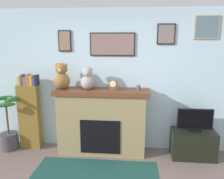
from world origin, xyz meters
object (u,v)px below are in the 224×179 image
bookshelf (29,114)px  teddy_bear_tan (88,79)px  fireplace (102,121)px  television (195,120)px  potted_plant (9,129)px  tv_stand (193,144)px  mantel_clock (113,85)px  candle_jar (138,88)px  teddy_bear_grey (62,77)px

bookshelf → teddy_bear_tan: size_ratio=3.62×
fireplace → television: (1.63, -0.07, 0.09)m
television → teddy_bear_tan: 1.99m
bookshelf → potted_plant: size_ratio=1.38×
teddy_bear_tan → tv_stand: bearing=-1.6°
mantel_clock → potted_plant: bearing=-178.5°
teddy_bear_tan → fireplace: bearing=4.3°
tv_stand → television: bearing=-90.0°
potted_plant → bookshelf: bearing=14.5°
fireplace → candle_jar: size_ratio=17.78×
fireplace → television: 1.63m
tv_stand → teddy_bear_tan: teddy_bear_tan is taller
potted_plant → candle_jar: bearing=1.2°
bookshelf → potted_plant: bearing=-165.5°
television → teddy_bear_grey: size_ratio=1.30×
potted_plant → teddy_bear_grey: bearing=2.8°
fireplace → tv_stand: (1.63, -0.07, -0.35)m
potted_plant → tv_stand: 3.40m
tv_stand → teddy_bear_grey: size_ratio=1.60×
potted_plant → tv_stand: bearing=0.0°
fireplace → candle_jar: 0.91m
potted_plant → teddy_bear_grey: teddy_bear_grey is taller
tv_stand → candle_jar: 1.39m
candle_jar → teddy_bear_tan: size_ratio=0.24×
potted_plant → candle_jar: 2.56m
tv_stand → potted_plant: bearing=-180.0°
fireplace → teddy_bear_tan: (-0.24, -0.02, 0.77)m
potted_plant → mantel_clock: (1.98, 0.05, 0.88)m
mantel_clock → teddy_bear_grey: size_ratio=0.38×
fireplace → television: size_ratio=2.78×
potted_plant → mantel_clock: bearing=1.5°
potted_plant → teddy_bear_tan: size_ratio=2.62×
bookshelf → mantel_clock: bearing=-1.8°
fireplace → mantel_clock: mantel_clock is taller
bookshelf → teddy_bear_tan: bearing=-2.5°
television → candle_jar: 1.12m
television → candle_jar: bearing=176.9°
candle_jar → television: bearing=-3.1°
mantel_clock → teddy_bear_tan: 0.46m
fireplace → candle_jar: (0.65, -0.02, 0.63)m
bookshelf → teddy_bear_grey: bearing=-4.2°
television → bookshelf: bearing=178.1°
teddy_bear_grey → teddy_bear_tan: (0.46, 0.00, -0.03)m
bookshelf → potted_plant: (-0.39, -0.10, -0.29)m
bookshelf → television: bookshelf is taller
potted_plant → mantel_clock: 2.17m
fireplace → candle_jar: candle_jar is taller
potted_plant → television: (3.40, -0.00, 0.30)m
candle_jar → teddy_bear_tan: (-0.89, -0.00, 0.13)m
bookshelf → tv_stand: (3.01, -0.10, -0.43)m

